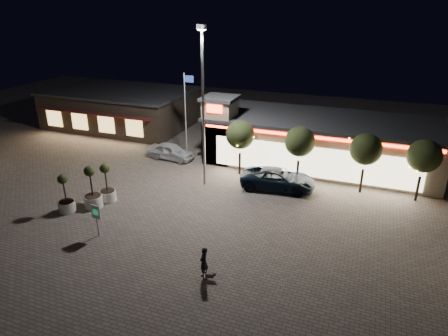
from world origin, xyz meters
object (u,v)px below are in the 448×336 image
at_px(pickup_truck, 278,179).
at_px(valet_sign, 96,215).
at_px(pedestrian, 204,262).
at_px(planter_mid, 66,200).
at_px(white_sedan, 171,151).
at_px(planter_left, 107,190).

bearing_deg(pickup_truck, valet_sign, 134.47).
distance_m(pedestrian, planter_mid, 12.36).
bearing_deg(planter_mid, white_sedan, 79.92).
distance_m(planter_left, planter_mid, 2.96).
bearing_deg(valet_sign, planter_mid, 155.37).
distance_m(white_sedan, planter_left, 9.36).
height_order(white_sedan, planter_mid, planter_mid).
bearing_deg(planter_left, pedestrian, -28.46).
height_order(white_sedan, planter_left, planter_left).
distance_m(pickup_truck, valet_sign, 14.15).
relative_size(white_sedan, valet_sign, 2.06).
bearing_deg(valet_sign, white_sedan, 98.21).
xyz_separation_m(pickup_truck, planter_mid, (-13.09, -9.02, 0.07)).
bearing_deg(planter_mid, pickup_truck, 34.56).
bearing_deg(pickup_truck, white_sedan, 70.13).
distance_m(white_sedan, planter_mid, 11.95).
bearing_deg(pedestrian, planter_left, -112.89).
relative_size(pickup_truck, valet_sign, 2.70).
height_order(planter_left, valet_sign, planter_left).
xyz_separation_m(white_sedan, valet_sign, (1.96, -13.63, 0.76)).
bearing_deg(planter_left, planter_mid, -125.33).
bearing_deg(valet_sign, pickup_truck, 50.30).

